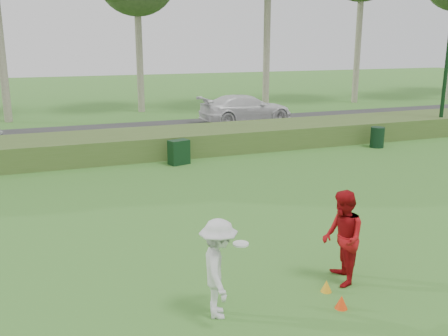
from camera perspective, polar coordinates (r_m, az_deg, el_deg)
name	(u,v)px	position (r m, az deg, el deg)	size (l,w,h in m)	color
ground	(296,279)	(10.14, 8.23, -12.48)	(120.00, 120.00, 0.00)	#327226
reed_strip	(155,143)	(20.77, -7.85, 2.88)	(80.00, 3.00, 0.90)	#3F5F26
park_road	(133,132)	(25.67, -10.37, 4.03)	(80.00, 6.00, 0.06)	#2D2D2D
player_white	(219,269)	(8.49, -0.63, -11.42)	(0.99, 1.24, 1.72)	silver
player_red	(343,238)	(9.81, 13.39, -7.79)	(0.90, 0.70, 1.84)	#A00D12
cone_orange	(341,302)	(9.26, 13.27, -14.68)	(0.22, 0.22, 0.24)	#FF400D
cone_yellow	(326,286)	(9.74, 11.62, -13.07)	(0.21, 0.21, 0.23)	orange
utility_cabinet	(179,152)	(18.86, -5.18, 1.81)	(0.74, 0.46, 0.93)	black
trash_bin	(377,137)	(22.79, 17.11, 3.38)	(0.59, 0.59, 0.89)	black
car_right	(246,109)	(28.14, 2.54, 6.80)	(2.15, 5.29, 1.53)	white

